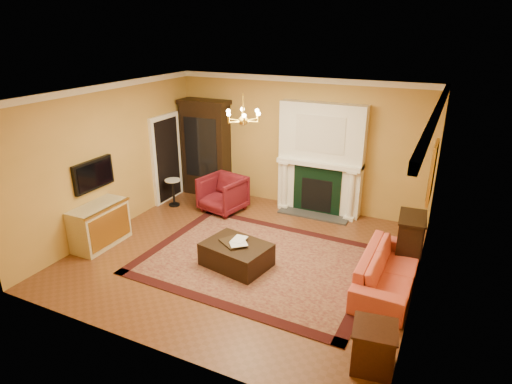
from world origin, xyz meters
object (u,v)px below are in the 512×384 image
Objects in this scene: wingback_armchair at (223,192)px; pedestal_table at (173,191)px; commode at (100,225)px; china_cabinet at (207,150)px; leather_ottoman at (236,254)px; console_table at (410,239)px; coral_sofa at (389,265)px; end_table at (373,348)px.

wingback_armchair reaches higher than pedestal_table.
wingback_armchair is 2.80m from commode.
china_cabinet reaches higher than wingback_armchair.
china_cabinet is at bearing 149.01° from wingback_armchair.
leather_ottoman is at bearing -34.17° from pedestal_table.
commode is at bearing -164.95° from console_table.
coral_sofa reaches higher than end_table.
coral_sofa is (5.19, -1.30, 0.03)m from pedestal_table.
china_cabinet is 3.46× the size of pedestal_table.
console_table is at bearing -16.93° from china_cabinet.
end_table reaches higher than leather_ottoman.
pedestal_table is 2.23m from commode.
wingback_armchair is at bearing 69.78° from coral_sofa.
coral_sofa is at bearing -14.09° from pedestal_table.
pedestal_table is 0.58× the size of commode.
china_cabinet is 1.43m from wingback_armchair.
end_table is at bearing -17.10° from leather_ottoman.
commode is at bearing -99.17° from china_cabinet.
wingback_armchair is at bearing 139.93° from end_table.
commode is (-0.13, -2.23, 0.04)m from pedestal_table.
commode reaches higher than end_table.
console_table is (4.17, -0.50, -0.04)m from wingback_armchair.
coral_sofa is at bearing 9.53° from commode.
commode is (-0.41, -3.32, -0.72)m from china_cabinet.
coral_sofa is 1.06m from console_table.
console_table reaches higher than commode.
china_cabinet is 6.69m from end_table.
pedestal_table is (-1.21, -0.24, -0.08)m from wingback_armchair.
china_cabinet is 2.02× the size of leather_ottoman.
wingback_armchair is 1.59× the size of end_table.
leather_ottoman is at bearing -155.36° from console_table.
console_table is 3.15m from leather_ottoman.
end_table is at bearing -42.67° from china_cabinet.
leather_ottoman is (1.43, -2.03, -0.23)m from wingback_armchair.
end_table is at bearing -10.66° from commode.
leather_ottoman is at bearing 101.82° from coral_sofa.
commode is 1.00× the size of leather_ottoman.
console_table is at bearing 4.95° from wingback_armchair.
end_table is at bearing -175.07° from coral_sofa.
end_table is 0.69× the size of console_table.
console_table reaches higher than leather_ottoman.
commode is 1.95× the size of end_table.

